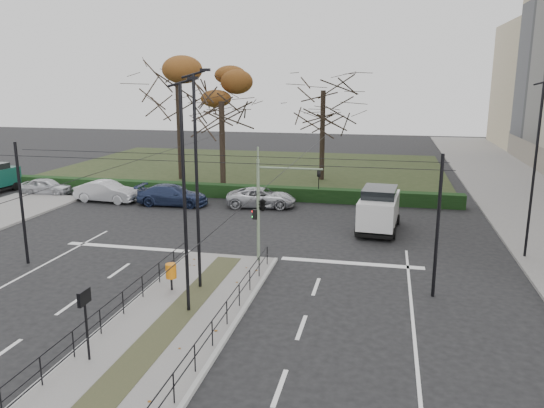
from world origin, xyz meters
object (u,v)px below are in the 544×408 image
Objects in this scene: parked_car_third at (173,195)px; traffic_light at (264,203)px; info_panel at (85,305)px; white_van at (379,208)px; bare_tree_center at (323,97)px; streetlamp_sidewalk at (535,169)px; parked_car_fourth at (262,197)px; bare_tree_near at (222,108)px; rust_tree at (177,71)px; streetlamp_median_far at (197,181)px; litter_bin at (171,271)px; parked_car_first at (46,186)px; parked_car_second at (107,191)px; streetlamp_median_near at (185,197)px.

traffic_light is at bearing -141.08° from parked_car_third.
white_van is (8.65, 17.63, -0.64)m from info_panel.
parked_car_third is 0.49× the size of bare_tree_center.
parked_car_fourth is (-15.63, 8.13, -3.93)m from streetlamp_sidewalk.
traffic_light is at bearing -65.79° from bare_tree_near.
white_van is (8.25, -4.39, 0.67)m from parked_car_fourth.
rust_tree reaches higher than white_van.
streetlamp_median_far is 13.69m from white_van.
litter_bin is at bearing -151.66° from streetlamp_median_far.
white_van is 0.55× the size of bare_tree_near.
parked_car_first is at bearing -165.01° from bare_tree_near.
bare_tree_near is at bearing 101.31° from litter_bin.
traffic_light is at bearing -58.47° from rust_tree.
traffic_light is 2.13× the size of info_panel.
parked_car_second is 0.91× the size of white_van.
rust_tree is at bearing 40.76° from parked_car_fourth.
streetlamp_sidewalk is 0.70× the size of rust_tree.
parked_car_fourth is 0.47× the size of bare_tree_center.
streetlamp_sidewalk is at bearing 26.83° from litter_bin.
parked_car_third is 1.04× the size of parked_car_fourth.
litter_bin is 23.96m from parked_car_first.
parked_car_second is at bearing 127.09° from litter_bin.
parked_car_first is 23.97m from bare_tree_center.
info_panel is at bearing -95.70° from bare_tree_center.
white_van is (19.84, -3.53, 0.58)m from parked_car_second.
bare_tree_center is at bearing -21.52° from parked_car_fourth.
rust_tree is 1.33× the size of bare_tree_near.
parked_car_second is 20.16m from white_van.
parked_car_second is at bearing 87.43° from parked_car_fourth.
rust_tree is (2.01, 9.62, 8.84)m from parked_car_second.
streetlamp_sidewalk is 0.93× the size of bare_tree_near.
bare_tree_center is (14.49, 11.92, 6.59)m from parked_car_second.
info_panel reaches higher than parked_car_first.
bare_tree_center reaches higher than streetlamp_median_near.
parked_car_fourth is at bearing 89.70° from litter_bin.
parked_car_fourth is at bearing -82.55° from parked_car_second.
bare_tree_near is (-3.70, 26.00, 4.68)m from info_panel.
white_van is 17.43m from bare_tree_center.
streetlamp_median_far reaches higher than info_panel.
streetlamp_median_far reaches higher than litter_bin.
parked_car_first is (-17.40, 16.47, -0.30)m from litter_bin.
parked_car_first is at bearing 81.90° from parked_car_fourth.
streetlamp_median_near is (-1.52, -6.28, 1.54)m from traffic_light.
parked_car_second reaches higher than parked_car_first.
streetlamp_median_near reaches higher than parked_car_second.
parked_car_second is at bearing -147.15° from bare_tree_near.
bare_tree_near reaches higher than traffic_light.
traffic_light is 0.57× the size of streetlamp_sidewalk.
rust_tree reaches higher than parked_car_second.
traffic_light is 0.55× the size of streetlamp_median_far.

